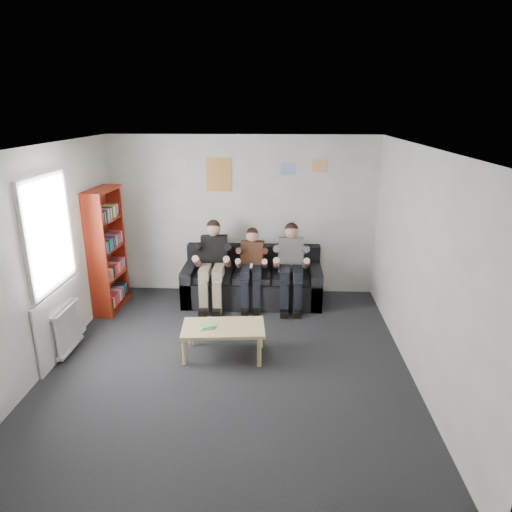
{
  "coord_description": "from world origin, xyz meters",
  "views": [
    {
      "loc": [
        0.59,
        -5.06,
        3.12
      ],
      "look_at": [
        0.28,
        1.3,
        1.03
      ],
      "focal_mm": 32.0,
      "sensor_mm": 36.0,
      "label": 1
    }
  ],
  "objects": [
    {
      "name": "person_left",
      "position": [
        -0.45,
        1.86,
        0.69
      ],
      "size": [
        0.43,
        0.91,
        1.39
      ],
      "rotation": [
        0.0,
        0.0,
        0.08
      ],
      "color": "black",
      "rests_on": "sofa"
    },
    {
      "name": "room_shell",
      "position": [
        0.0,
        0.0,
        1.35
      ],
      "size": [
        5.0,
        5.0,
        5.0
      ],
      "color": "black",
      "rests_on": "ground"
    },
    {
      "name": "window",
      "position": [
        -2.22,
        0.2,
        1.03
      ],
      "size": [
        0.05,
        1.3,
        2.36
      ],
      "color": "white",
      "rests_on": "room_shell"
    },
    {
      "name": "person_right",
      "position": [
        0.81,
        1.87,
        0.68
      ],
      "size": [
        0.41,
        0.88,
        1.36
      ],
      "rotation": [
        0.0,
        0.0,
        -0.01
      ],
      "color": "beige",
      "rests_on": "sofa"
    },
    {
      "name": "poster_pink",
      "position": [
        1.25,
        2.49,
        2.2
      ],
      "size": [
        0.22,
        0.01,
        0.18
      ],
      "primitive_type": "cube",
      "color": "#DA4482",
      "rests_on": "room_shell"
    },
    {
      "name": "bookshelf",
      "position": [
        -2.08,
        1.66,
        0.97
      ],
      "size": [
        0.29,
        0.88,
        1.95
      ],
      "rotation": [
        0.0,
        0.0,
        -0.06
      ],
      "color": "maroon",
      "rests_on": "ground"
    },
    {
      "name": "radiator",
      "position": [
        -2.15,
        0.2,
        0.35
      ],
      "size": [
        0.1,
        0.64,
        0.6
      ],
      "color": "silver",
      "rests_on": "ground"
    },
    {
      "name": "poster_large",
      "position": [
        -0.4,
        2.49,
        2.05
      ],
      "size": [
        0.42,
        0.01,
        0.55
      ],
      "primitive_type": "cube",
      "color": "gold",
      "rests_on": "room_shell"
    },
    {
      "name": "sofa",
      "position": [
        0.18,
        2.07,
        0.32
      ],
      "size": [
        2.27,
        0.93,
        0.88
      ],
      "color": "black",
      "rests_on": "ground"
    },
    {
      "name": "game_cases",
      "position": [
        -0.3,
        0.18,
        0.44
      ],
      "size": [
        0.2,
        0.16,
        0.03
      ],
      "rotation": [
        0.0,
        0.0,
        0.33
      ],
      "color": "silver",
      "rests_on": "coffee_table"
    },
    {
      "name": "poster_sign",
      "position": [
        -1.0,
        2.49,
        2.25
      ],
      "size": [
        0.2,
        0.01,
        0.14
      ],
      "primitive_type": "cube",
      "color": "white",
      "rests_on": "room_shell"
    },
    {
      "name": "poster_blue",
      "position": [
        0.75,
        2.49,
        2.15
      ],
      "size": [
        0.25,
        0.01,
        0.2
      ],
      "primitive_type": "cube",
      "color": "#4173DF",
      "rests_on": "room_shell"
    },
    {
      "name": "person_middle",
      "position": [
        0.18,
        1.87,
        0.64
      ],
      "size": [
        0.37,
        0.79,
        1.27
      ],
      "rotation": [
        0.0,
        0.0,
        -0.08
      ],
      "color": "#4E2A1A",
      "rests_on": "sofa"
    },
    {
      "name": "coffee_table",
      "position": [
        -0.09,
        0.22,
        0.37
      ],
      "size": [
        1.06,
        0.58,
        0.42
      ],
      "rotation": [
        0.0,
        0.0,
        0.09
      ],
      "color": "tan",
      "rests_on": "ground"
    }
  ]
}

